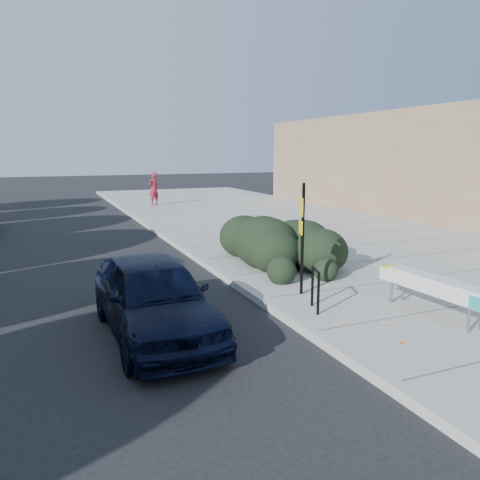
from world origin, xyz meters
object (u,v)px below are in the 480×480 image
object	(u,v)px
bike_rack	(315,285)
sign_post	(302,232)
sedan_navy	(154,296)
pedestrian	(154,189)
bench	(434,286)

from	to	relation	value
bike_rack	sign_post	xyz separation A→B (m)	(0.29, 1.04, 0.88)
sedan_navy	pedestrian	world-z (taller)	pedestrian
bench	sign_post	size ratio (longest dim) A/B	1.01
bench	bike_rack	xyz separation A→B (m)	(-1.90, 1.13, -0.07)
bike_rack	sedan_navy	bearing A→B (deg)	-167.13
bench	sedan_navy	world-z (taller)	sedan_navy
sign_post	sedan_navy	xyz separation A→B (m)	(-3.39, -0.68, -0.82)
bench	sedan_navy	bearing A→B (deg)	160.41
sedan_navy	bench	bearing A→B (deg)	-18.09
sedan_navy	pedestrian	distance (m)	19.71
sign_post	pedestrian	world-z (taller)	sign_post
sign_post	pedestrian	xyz separation A→B (m)	(1.01, 18.53, -0.43)
sedan_navy	pedestrian	size ratio (longest dim) A/B	2.19
sign_post	pedestrian	size ratio (longest dim) A/B	1.27
pedestrian	bike_rack	bearing A→B (deg)	57.30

